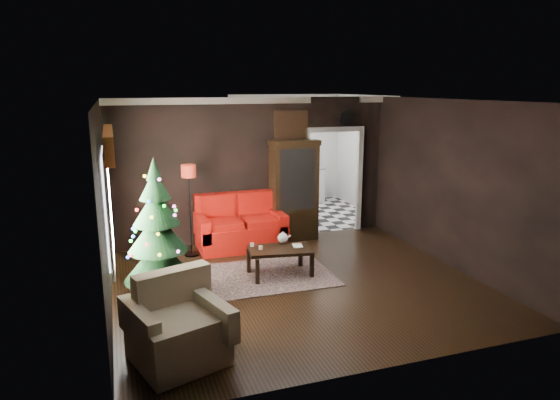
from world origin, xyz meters
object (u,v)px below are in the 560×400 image
object	(u,v)px
curio_cabinet	(294,192)
floor_lamp	(190,211)
loveseat	(240,222)
kitchen_table	(299,203)
teapot	(283,238)
christmas_tree	(157,229)
coffee_table	(280,261)
wall_clock	(347,118)
armchair	(177,323)

from	to	relation	value
curio_cabinet	floor_lamp	xyz separation A→B (m)	(-2.10, -0.35, -0.12)
loveseat	kitchen_table	size ratio (longest dim) A/B	2.27
teapot	kitchen_table	xyz separation A→B (m)	(1.42, 3.00, -0.18)
christmas_tree	coffee_table	bearing A→B (deg)	9.39
curio_cabinet	christmas_tree	world-z (taller)	christmas_tree
curio_cabinet	teapot	world-z (taller)	curio_cabinet
christmas_tree	wall_clock	xyz separation A→B (m)	(4.03, 2.30, 1.33)
floor_lamp	christmas_tree	bearing A→B (deg)	-112.17
christmas_tree	kitchen_table	xyz separation A→B (m)	(3.48, 3.55, -0.68)
coffee_table	christmas_tree	bearing A→B (deg)	-170.61
armchair	coffee_table	xyz separation A→B (m)	(1.90, 2.08, -0.23)
christmas_tree	armchair	distance (m)	1.86
loveseat	floor_lamp	xyz separation A→B (m)	(-0.95, -0.13, 0.33)
armchair	curio_cabinet	bearing A→B (deg)	36.19
floor_lamp	armchair	size ratio (longest dim) A/B	1.70
curio_cabinet	christmas_tree	xyz separation A→B (m)	(-2.83, -2.12, 0.10)
armchair	teapot	world-z (taller)	armchair
christmas_tree	kitchen_table	distance (m)	5.02
christmas_tree	kitchen_table	bearing A→B (deg)	45.64
christmas_tree	armchair	size ratio (longest dim) A/B	1.93
kitchen_table	coffee_table	bearing A→B (deg)	-115.61
floor_lamp	teapot	xyz separation A→B (m)	(1.34, -1.21, -0.28)
christmas_tree	wall_clock	world-z (taller)	wall_clock
loveseat	coffee_table	world-z (taller)	loveseat
loveseat	wall_clock	bearing A→B (deg)	9.66
kitchen_table	loveseat	bearing A→B (deg)	-137.49
teapot	wall_clock	bearing A→B (deg)	41.61
coffee_table	floor_lamp	bearing A→B (deg)	129.68
curio_cabinet	christmas_tree	distance (m)	3.54
curio_cabinet	armchair	world-z (taller)	curio_cabinet
kitchen_table	teapot	bearing A→B (deg)	-115.32
teapot	curio_cabinet	bearing A→B (deg)	63.90
teapot	wall_clock	distance (m)	3.21
christmas_tree	teapot	bearing A→B (deg)	15.13
christmas_tree	teapot	size ratio (longest dim) A/B	9.64
loveseat	floor_lamp	distance (m)	1.02
floor_lamp	coffee_table	bearing A→B (deg)	-50.32
wall_clock	loveseat	bearing A→B (deg)	-170.34
loveseat	wall_clock	size ratio (longest dim) A/B	5.31
christmas_tree	teapot	xyz separation A→B (m)	(2.06, 0.56, -0.50)
christmas_tree	armchair	bearing A→B (deg)	-89.12
floor_lamp	wall_clock	size ratio (longest dim) A/B	5.19
loveseat	teapot	xyz separation A→B (m)	(0.38, -1.35, 0.05)
christmas_tree	armchair	world-z (taller)	christmas_tree
floor_lamp	kitchen_table	distance (m)	3.31
curio_cabinet	kitchen_table	bearing A→B (deg)	65.56
loveseat	curio_cabinet	xyz separation A→B (m)	(1.15, 0.22, 0.45)
floor_lamp	armchair	bearing A→B (deg)	-101.12
curio_cabinet	armchair	xyz separation A→B (m)	(-2.80, -3.89, -0.49)
loveseat	curio_cabinet	distance (m)	1.25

